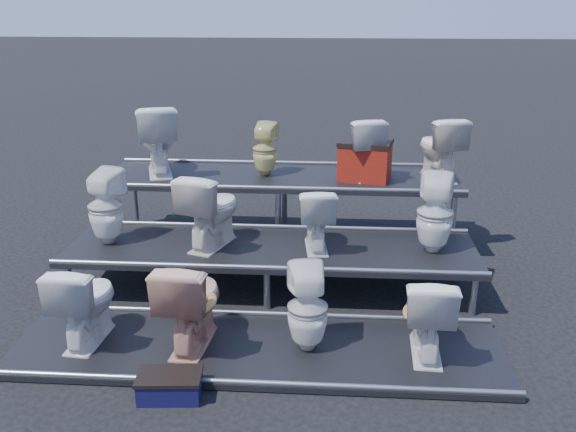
# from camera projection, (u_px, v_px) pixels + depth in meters

# --- Properties ---
(ground) EXTENTS (80.00, 80.00, 0.00)m
(ground) POSITION_uv_depth(u_px,v_px,m) (272.00, 287.00, 6.76)
(ground) COLOR black
(ground) RESTS_ON ground
(tier_front) EXTENTS (4.20, 1.20, 0.06)m
(tier_front) POSITION_uv_depth(u_px,v_px,m) (258.00, 349.00, 5.53)
(tier_front) COLOR black
(tier_front) RESTS_ON ground
(tier_mid) EXTENTS (4.20, 1.20, 0.46)m
(tier_mid) POSITION_uv_depth(u_px,v_px,m) (272.00, 267.00, 6.69)
(tier_mid) COLOR black
(tier_mid) RESTS_ON ground
(tier_back) EXTENTS (4.20, 1.20, 0.86)m
(tier_back) POSITION_uv_depth(u_px,v_px,m) (282.00, 209.00, 7.84)
(tier_back) COLOR black
(tier_back) RESTS_ON ground
(toilet_0) EXTENTS (0.47, 0.76, 0.75)m
(toilet_0) POSITION_uv_depth(u_px,v_px,m) (85.00, 301.00, 5.49)
(toilet_0) COLOR white
(toilet_0) RESTS_ON tier_front
(toilet_1) EXTENTS (0.52, 0.83, 0.81)m
(toilet_1) POSITION_uv_depth(u_px,v_px,m) (191.00, 301.00, 5.42)
(toilet_1) COLOR tan
(toilet_1) RESTS_ON tier_front
(toilet_2) EXTENTS (0.40, 0.40, 0.76)m
(toilet_2) POSITION_uv_depth(u_px,v_px,m) (308.00, 308.00, 5.36)
(toilet_2) COLOR white
(toilet_2) RESTS_ON tier_front
(toilet_3) EXTENTS (0.45, 0.74, 0.74)m
(toilet_3) POSITION_uv_depth(u_px,v_px,m) (428.00, 313.00, 5.30)
(toilet_3) COLOR white
(toilet_3) RESTS_ON tier_front
(toilet_4) EXTENTS (0.44, 0.44, 0.78)m
(toilet_4) POSITION_uv_depth(u_px,v_px,m) (106.00, 207.00, 6.60)
(toilet_4) COLOR white
(toilet_4) RESTS_ON tier_mid
(toilet_5) EXTENTS (0.66, 0.87, 0.79)m
(toilet_5) POSITION_uv_depth(u_px,v_px,m) (211.00, 209.00, 6.52)
(toilet_5) COLOR silver
(toilet_5) RESTS_ON tier_mid
(toilet_6) EXTENTS (0.43, 0.68, 0.66)m
(toilet_6) POSITION_uv_depth(u_px,v_px,m) (316.00, 218.00, 6.47)
(toilet_6) COLOR white
(toilet_6) RESTS_ON tier_mid
(toilet_7) EXTENTS (0.41, 0.42, 0.80)m
(toilet_7) POSITION_uv_depth(u_px,v_px,m) (435.00, 213.00, 6.37)
(toilet_7) COLOR white
(toilet_7) RESTS_ON tier_mid
(toilet_8) EXTENTS (0.69, 0.93, 0.84)m
(toilet_8) POSITION_uv_depth(u_px,v_px,m) (157.00, 139.00, 7.66)
(toilet_8) COLOR white
(toilet_8) RESTS_ON tier_back
(toilet_9) EXTENTS (0.33, 0.34, 0.64)m
(toilet_9) POSITION_uv_depth(u_px,v_px,m) (265.00, 149.00, 7.61)
(toilet_9) COLOR #D2CF80
(toilet_9) RESTS_ON tier_back
(toilet_10) EXTENTS (0.59, 0.79, 0.72)m
(toilet_10) POSITION_uv_depth(u_px,v_px,m) (361.00, 147.00, 7.52)
(toilet_10) COLOR white
(toilet_10) RESTS_ON tier_back
(toilet_11) EXTENTS (0.59, 0.81, 0.74)m
(toilet_11) POSITION_uv_depth(u_px,v_px,m) (440.00, 148.00, 7.46)
(toilet_11) COLOR silver
(toilet_11) RESTS_ON tier_back
(red_crate) EXTENTS (0.66, 0.57, 0.41)m
(red_crate) POSITION_uv_depth(u_px,v_px,m) (365.00, 162.00, 7.49)
(red_crate) COLOR #9A2510
(red_crate) RESTS_ON tier_back
(step_stool) EXTENTS (0.49, 0.32, 0.17)m
(step_stool) POSITION_uv_depth(u_px,v_px,m) (170.00, 387.00, 4.89)
(step_stool) COLOR #0F0E35
(step_stool) RESTS_ON ground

